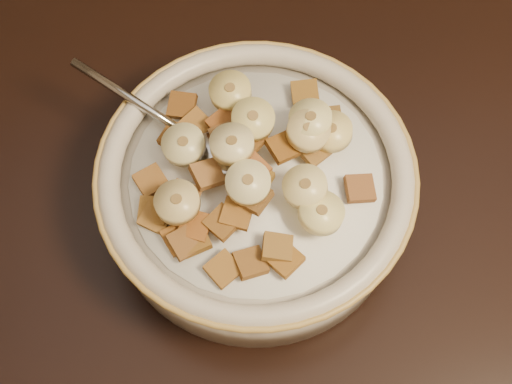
{
  "coord_description": "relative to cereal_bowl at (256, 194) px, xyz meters",
  "views": [
    {
      "loc": [
        -0.27,
        -0.27,
        1.26
      ],
      "look_at": [
        -0.25,
        -0.04,
        0.78
      ],
      "focal_mm": 50.0,
      "sensor_mm": 36.0,
      "label": 1
    }
  ],
  "objects": [
    {
      "name": "cereal_square_20",
      "position": [
        -0.08,
        0.0,
        0.03
      ],
      "size": [
        0.03,
        0.03,
        0.01
      ],
      "primitive_type": "cube",
      "rotation": [
        0.08,
        0.02,
        0.49
      ],
      "color": "brown",
      "rests_on": "milk"
    },
    {
      "name": "milk",
      "position": [
        0.0,
        0.0,
        0.03
      ],
      "size": [
        0.18,
        0.18,
        0.0
      ],
      "primitive_type": "cylinder",
      "color": "white",
      "rests_on": "cereal_bowl"
    },
    {
      "name": "cereal_square_29",
      "position": [
        -0.06,
        -0.04,
        0.03
      ],
      "size": [
        0.03,
        0.03,
        0.01
      ],
      "primitive_type": "cube",
      "rotation": [
        0.01,
        -0.13,
        2.03
      ],
      "color": "brown",
      "rests_on": "milk"
    },
    {
      "name": "cereal_square_28",
      "position": [
        -0.06,
        0.03,
        0.04
      ],
      "size": [
        0.03,
        0.03,
        0.01
      ],
      "primitive_type": "cube",
      "rotation": [
        -0.02,
        0.11,
        2.57
      ],
      "color": "brown",
      "rests_on": "milk"
    },
    {
      "name": "cereal_square_17",
      "position": [
        -0.07,
        -0.02,
        0.03
      ],
      "size": [
        0.02,
        0.02,
        0.01
      ],
      "primitive_type": "cube",
      "rotation": [
        -0.24,
        0.15,
        2.92
      ],
      "color": "#8F5C27",
      "rests_on": "milk"
    },
    {
      "name": "banana_slice_4",
      "position": [
        0.0,
        0.03,
        0.06
      ],
      "size": [
        0.04,
        0.04,
        0.01
      ],
      "primitive_type": "cylinder",
      "rotation": [
        -0.12,
        -0.08,
        2.87
      ],
      "color": "#D1C27D",
      "rests_on": "milk"
    },
    {
      "name": "cereal_square_5",
      "position": [
        0.02,
        0.01,
        0.04
      ],
      "size": [
        0.03,
        0.03,
        0.01
      ],
      "primitive_type": "cube",
      "rotation": [
        0.1,
        0.12,
        0.45
      ],
      "color": "brown",
      "rests_on": "milk"
    },
    {
      "name": "cereal_square_15",
      "position": [
        -0.05,
        0.06,
        0.03
      ],
      "size": [
        0.03,
        0.03,
        0.01
      ],
      "primitive_type": "cube",
      "rotation": [
        -0.2,
        0.07,
        2.86
      ],
      "color": "brown",
      "rests_on": "milk"
    },
    {
      "name": "spoon",
      "position": [
        -0.03,
        0.02,
        0.03
      ],
      "size": [
        0.07,
        0.06,
        0.01
      ],
      "primitive_type": "ellipsoid",
      "rotation": [
        0.0,
        0.0,
        4.07
      ],
      "color": "#9F9F9F",
      "rests_on": "cereal_bowl"
    },
    {
      "name": "cereal_square_27",
      "position": [
        -0.0,
        -0.01,
        0.05
      ],
      "size": [
        0.03,
        0.03,
        0.01
      ],
      "primitive_type": "cube",
      "rotation": [
        0.04,
        -0.03,
        0.67
      ],
      "color": "brown",
      "rests_on": "milk"
    },
    {
      "name": "banana_slice_8",
      "position": [
        -0.06,
        -0.03,
        0.05
      ],
      "size": [
        0.04,
        0.04,
        0.01
      ],
      "primitive_type": "cylinder",
      "rotation": [
        -0.07,
        -0.05,
        0.67
      ],
      "color": "#CDB97E",
      "rests_on": "milk"
    },
    {
      "name": "cereal_square_14",
      "position": [
        -0.05,
        -0.05,
        0.04
      ],
      "size": [
        0.03,
        0.03,
        0.01
      ],
      "primitive_type": "cube",
      "rotation": [
        0.23,
        0.08,
        0.49
      ],
      "color": "brown",
      "rests_on": "milk"
    },
    {
      "name": "cereal_square_25",
      "position": [
        -0.05,
        -0.04,
        0.04
      ],
      "size": [
        0.03,
        0.03,
        0.01
      ],
      "primitive_type": "cube",
      "rotation": [
        0.06,
        -0.13,
        1.2
      ],
      "color": "#92541F",
      "rests_on": "milk"
    },
    {
      "name": "cereal_square_12",
      "position": [
        -0.03,
        -0.04,
        0.04
      ],
      "size": [
        0.03,
        0.03,
        0.01
      ],
      "primitive_type": "cube",
      "rotation": [
        -0.06,
        0.05,
        2.31
      ],
      "color": "brown",
      "rests_on": "milk"
    },
    {
      "name": "cereal_square_9",
      "position": [
        0.04,
        0.01,
        0.04
      ],
      "size": [
        0.03,
        0.03,
        0.01
      ],
      "primitive_type": "cube",
      "rotation": [
        0.04,
        -0.17,
        2.2
      ],
      "color": "brown",
      "rests_on": "milk"
    },
    {
      "name": "cereal_square_19",
      "position": [
        -0.06,
        -0.02,
        0.03
      ],
      "size": [
        0.03,
        0.03,
        0.01
      ],
      "primitive_type": "cube",
      "rotation": [
        -0.09,
        -0.12,
        1.08
      ],
      "color": "brown",
      "rests_on": "milk"
    },
    {
      "name": "banana_slice_1",
      "position": [
        0.04,
        -0.04,
        0.05
      ],
      "size": [
        0.04,
        0.04,
        0.01
      ],
      "primitive_type": "cylinder",
      "rotation": [
        0.08,
        0.07,
        1.2
      ],
      "color": "#F7EB8F",
      "rests_on": "milk"
    },
    {
      "name": "banana_slice_2",
      "position": [
        0.04,
        0.03,
        0.05
      ],
      "size": [
        0.03,
        0.03,
        0.01
      ],
      "primitive_type": "cylinder",
      "rotation": [
        -0.03,
        -0.11,
        0.02
      ],
      "color": "#FFF49F",
      "rests_on": "milk"
    },
    {
      "name": "banana_slice_6",
      "position": [
        0.03,
        -0.02,
        0.05
      ],
      "size": [
        0.04,
        0.04,
        0.02
      ],
      "primitive_type": "cylinder",
      "rotation": [
        -0.14,
        0.08,
        2.09
      ],
      "color": "#F0D284",
      "rests_on": "milk"
    },
    {
      "name": "cereal_square_0",
      "position": [
        -0.0,
        -0.03,
        0.05
      ],
      "size": [
        0.03,
        0.03,
        0.01
      ],
      "primitive_type": "cube",
      "rotation": [
        -0.22,
        -0.02,
        0.89
      ],
      "color": "brown",
      "rests_on": "milk"
    },
    {
      "name": "cereal_square_4",
      "position": [
        -0.07,
        -0.03,
        0.03
      ],
      "size": [
        0.03,
        0.03,
        0.01
      ],
      "primitive_type": "cube",
      "rotation": [
        0.13,
        -0.12,
        1.04
      ],
      "color": "brown",
      "rests_on": "milk"
    },
    {
      "name": "cereal_square_10",
      "position": [
        0.01,
        -0.06,
        0.04
      ],
      "size": [
        0.02,
        0.02,
        0.01
      ],
      "primitive_type": "cube",
      "rotation": [
        0.12,
        -0.14,
        2.95
      ],
      "color": "brown",
      "rests_on": "milk"
    },
    {
      "name": "cereal_square_11",
      "position": [
        -0.03,
        -0.07,
        0.03
      ],
      "size": [
        0.03,
        0.03,
        0.01
      ],
      "primitive_type": "cube",
      "rotation": [
        0.13,
        -0.01,
        0.65
      ],
      "color": "brown",
      "rests_on": "milk"
    },
    {
      "name": "cereal_square_24",
      "position": [
        -0.01,
        -0.07,
        0.03
      ],
      "size": [
        0.03,
        0.03,
        0.01
      ],
      "primitive_type": "cube",
      "rotation": [
        0.21,
        0.06,
        1.87
      ],
      "color": "brown",
      "rests_on": "milk"
    },
    {
      "name": "banana_slice_7",
      "position": [
        -0.02,
        0.01,
        0.06
      ],
      "size": [
        0.04,
        0.04,
        0.01
      ],
      "primitive_type": "cylinder",
      "rotation": [
        0.1,
        0.08,
        2.77
      ],
      "color": "#D6CB88",
      "rests_on": "milk"
    },
    {
      "name": "cereal_square_22",
      "position": [
        0.04,
        0.06,
        0.03
      ],
      "size": [
        0.02,
        0.02,
        0.01
      ],
      "primitive_type": "cube",
      "rotation": [
        0.11,
        -0.06,
        0.0
      ],
      "color": "brown",
      "rests_on": "milk"
    },
    {
      "name": "cereal_square_7",
      "position": [
        -0.0,
        -0.01,
        0.05
      ],
      "size": [
        0.03,
        0.03,
        0.01
      ],
      "primitive_type": "cube",
      "rotation": [
        0.0,
        0.08,
        2.58
      ],
      "color": "brown",
      "rests_on": "milk"
    },
    {
      "name": "banana_slice_3",
      "position": [
        0.06,
        0.02,
        0.04
      ],
      "size": [
        0.04,
        0.04,
        0.01
      ],
      "primitive_type": "cylinder",
      "rotation": [
        -0.11,
        0.04,
        1.82
      ],
      "color": "#CBBD69",
      "rests_on": "milk"
    },
    {
      "name": "cereal_square_23",
      "position": [
        -0.02,
        0.03,
        0.04
      ],
      "size": [
        0.03,
        0.03,
        0.01
      ],
      "primitive_type": "cube",
      "rotation": [
        -0.17,
        -0.11,
        1.85
      ],
      "color": "brown",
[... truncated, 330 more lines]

